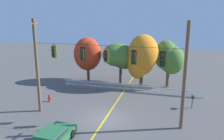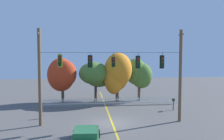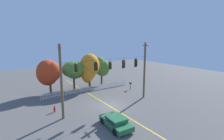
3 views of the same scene
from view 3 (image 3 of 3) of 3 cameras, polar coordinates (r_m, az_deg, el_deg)
The scene contains 16 objects.
ground at distance 23.66m, azimuth -0.83°, elevation -12.27°, with size 80.00×80.00×0.00m, color #565451.
lane_centerline_stripe at distance 23.66m, azimuth -0.83°, elevation -12.26°, with size 0.16×36.00×0.01m, color gold.
signal_support_span at distance 22.33m, azimuth -0.86°, elevation -1.78°, with size 13.24×1.10×8.68m.
traffic_signal_northbound_secondary at distance 19.96m, azimuth -12.26°, elevation 0.64°, with size 0.43×0.38×1.34m.
traffic_signal_southbound_primary at distance 21.08m, azimuth -5.45°, elevation 1.19°, with size 0.43×0.38×1.36m.
traffic_signal_westbound_side at distance 22.16m, azimuth -0.64°, elevation 1.51°, with size 0.43×0.38×1.44m.
traffic_signal_northbound_primary at distance 23.49m, azimuth 4.06°, elevation 1.97°, with size 0.43×0.38×1.47m.
traffic_signal_eastbound_side at distance 24.95m, azimuth 8.23°, elevation 2.38°, with size 0.43×0.38×1.50m.
white_picket_fence at distance 30.17m, azimuth -7.58°, elevation -6.26°, with size 16.67×0.06×1.02m.
autumn_maple_near_fence at distance 29.86m, azimuth -20.76°, elevation -0.77°, with size 3.84×3.41×5.83m.
autumn_maple_mid at distance 31.18m, azimuth -12.87°, elevation -0.02°, with size 4.51×4.52×5.30m.
autumn_oak_far_east at distance 31.56m, azimuth -7.78°, elevation 0.90°, with size 3.75×3.57×6.52m.
autumn_maple_far_west at distance 34.03m, azimuth -3.88°, elevation 1.13°, with size 3.66×2.81×5.76m.
parked_car at distance 18.39m, azimuth 1.34°, elevation -17.19°, with size 2.20×4.25×1.15m.
fire_hydrant at distance 22.99m, azimuth -19.04°, elevation -12.49°, with size 0.38×0.22×0.80m.
roadside_mailbox at distance 31.00m, azimuth 6.32°, elevation -4.65°, with size 0.25×0.44×1.35m.
Camera 3 is at (-11.87, -18.32, 9.12)m, focal length 26.74 mm.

